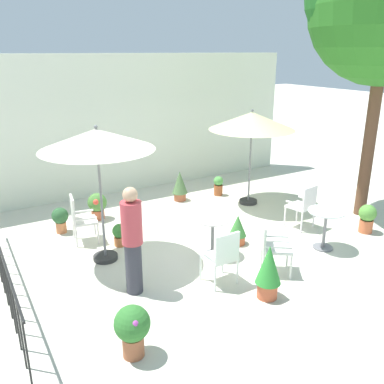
{
  "coord_description": "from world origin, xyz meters",
  "views": [
    {
      "loc": [
        -3.74,
        -6.33,
        3.6
      ],
      "look_at": [
        0.0,
        0.05,
        1.07
      ],
      "focal_mm": 38.75,
      "sensor_mm": 36.0,
      "label": 1
    }
  ],
  "objects": [
    {
      "name": "ground_plane",
      "position": [
        0.0,
        0.0,
        0.0
      ],
      "size": [
        60.0,
        60.0,
        0.0
      ],
      "primitive_type": "plane",
      "color": "beige"
    },
    {
      "name": "villa_facade",
      "position": [
        0.0,
        3.89,
        1.77
      ],
      "size": [
        10.29,
        0.3,
        3.54
      ],
      "primitive_type": "cube",
      "color": "silver",
      "rests_on": "ground"
    },
    {
      "name": "patio_umbrella_0",
      "position": [
        -1.69,
        0.28,
        2.18
      ],
      "size": [
        1.93,
        1.93,
        2.45
      ],
      "color": "#2D2D2D",
      "rests_on": "ground"
    },
    {
      "name": "patio_umbrella_1",
      "position": [
        2.36,
        1.31,
        2.02
      ],
      "size": [
        2.02,
        2.02,
        2.31
      ],
      "color": "#2D2D2D",
      "rests_on": "ground"
    },
    {
      "name": "cafe_table_0",
      "position": [
        0.08,
        -0.56,
        0.5
      ],
      "size": [
        0.62,
        0.62,
        0.72
      ],
      "color": "white",
      "rests_on": "ground"
    },
    {
      "name": "cafe_table_1",
      "position": [
        2.06,
        -1.41,
        0.53
      ],
      "size": [
        0.69,
        0.69,
        0.77
      ],
      "color": "white",
      "rests_on": "ground"
    },
    {
      "name": "patio_chair_0",
      "position": [
        2.41,
        -0.5,
        0.55
      ],
      "size": [
        0.56,
        0.54,
        0.95
      ],
      "color": "white",
      "rests_on": "ground"
    },
    {
      "name": "patio_chair_1",
      "position": [
        -0.34,
        -1.48,
        0.53
      ],
      "size": [
        0.49,
        0.46,
        0.93
      ],
      "color": "white",
      "rests_on": "ground"
    },
    {
      "name": "patio_chair_2",
      "position": [
        -1.85,
        1.22,
        0.53
      ],
      "size": [
        0.52,
        0.54,
        0.95
      ],
      "color": "white",
      "rests_on": "ground"
    },
    {
      "name": "patio_chair_3",
      "position": [
        0.6,
        -1.59,
        0.51
      ],
      "size": [
        0.66,
        0.66,
        0.87
      ],
      "color": "silver",
      "rests_on": "ground"
    },
    {
      "name": "potted_plant_0",
      "position": [
        -1.19,
        2.2,
        0.34
      ],
      "size": [
        0.42,
        0.43,
        0.6
      ],
      "color": "#BC5939",
      "rests_on": "ground"
    },
    {
      "name": "potted_plant_1",
      "position": [
        0.99,
        2.34,
        0.41
      ],
      "size": [
        0.39,
        0.39,
        0.76
      ],
      "color": "#A35537",
      "rests_on": "ground"
    },
    {
      "name": "potted_plant_2",
      "position": [
        0.04,
        -2.16,
        0.47
      ],
      "size": [
        0.39,
        0.39,
        0.87
      ],
      "color": "#BD5738",
      "rests_on": "ground"
    },
    {
      "name": "potted_plant_3",
      "position": [
        3.39,
        -1.33,
        0.34
      ],
      "size": [
        0.35,
        0.35,
        0.61
      ],
      "color": "#C8623C",
      "rests_on": "ground"
    },
    {
      "name": "potted_plant_4",
      "position": [
        -2.09,
        1.87,
        0.32
      ],
      "size": [
        0.34,
        0.34,
        0.55
      ],
      "color": "#C67247",
      "rests_on": "ground"
    },
    {
      "name": "potted_plant_5",
      "position": [
        -2.23,
        -2.32,
        0.41
      ],
      "size": [
        0.45,
        0.45,
        0.69
      ],
      "color": "#9E593A",
      "rests_on": "ground"
    },
    {
      "name": "potted_plant_6",
      "position": [
        2.05,
        2.18,
        0.27
      ],
      "size": [
        0.25,
        0.25,
        0.51
      ],
      "color": "#9C4E29",
      "rests_on": "ground"
    },
    {
      "name": "potted_plant_7",
      "position": [
        -1.25,
        0.68,
        0.24
      ],
      "size": [
        0.28,
        0.28,
        0.44
      ],
      "color": "#C66C3D",
      "rests_on": "ground"
    },
    {
      "name": "potted_plant_8",
      "position": [
        0.76,
        -0.42,
        0.31
      ],
      "size": [
        0.35,
        0.35,
        0.6
      ],
      "color": "#BC5631",
      "rests_on": "ground"
    },
    {
      "name": "standing_person",
      "position": [
        -1.65,
        -0.98,
        0.9
      ],
      "size": [
        0.34,
        0.34,
        1.73
      ],
      "color": "#33333D",
      "rests_on": "ground"
    }
  ]
}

